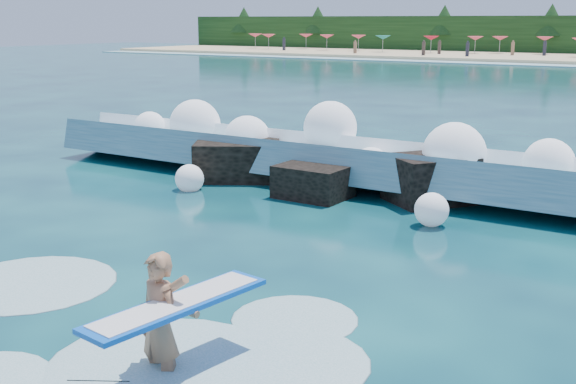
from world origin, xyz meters
name	(u,v)px	position (x,y,z in m)	size (l,w,h in m)	color
ground	(163,265)	(0.00, 0.00, 0.00)	(200.00, 200.00, 0.00)	#072938
breaking_wave	(346,163)	(-0.39, 7.97, 0.58)	(19.38, 2.96, 1.67)	teal
rock_cluster	(316,174)	(-0.72, 6.87, 0.44)	(8.38, 3.16, 1.38)	black
surfer_with_board	(163,321)	(2.88, -3.11, 0.71)	(1.16, 3.06, 1.94)	#A8714E
wave_spray	(335,144)	(-0.67, 7.81, 1.12)	(15.10, 4.61, 2.30)	white
surf_foam	(138,335)	(1.77, -2.47, 0.00)	(9.13, 5.64, 0.16)	silver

